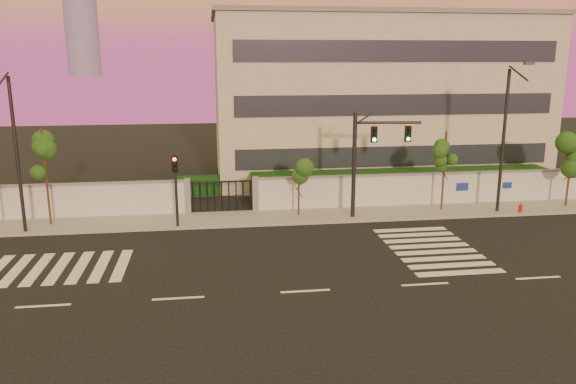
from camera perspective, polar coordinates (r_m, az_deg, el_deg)
name	(u,v)px	position (r m, az deg, el deg)	size (l,w,h in m)	color
ground	(305,291)	(22.78, 1.77, -10.04)	(120.00, 120.00, 0.00)	black
sidewalk	(275,217)	(32.56, -1.34, -2.58)	(60.00, 3.00, 0.15)	gray
perimeter_wall	(274,194)	(33.75, -1.47, -0.25)	(60.00, 0.36, 2.20)	silver
hedge_row	(285,188)	(36.58, -0.30, 0.43)	(41.00, 4.25, 1.80)	black
institutional_building	(373,96)	(44.48, 8.61, 9.57)	(24.40, 12.40, 12.25)	#B3AE97
road_markings	(258,260)	(26.05, -3.09, -6.93)	(57.00, 7.62, 0.02)	silver
street_tree_c	(44,155)	(32.78, -23.50, 3.47)	(1.48, 1.18, 5.47)	#382314
street_tree_d	(299,173)	(32.24, 1.14, 1.91)	(1.35, 1.07, 3.55)	#382314
street_tree_e	(445,153)	(34.58, 15.68, 3.82)	(1.41, 1.12, 4.87)	#382314
street_tree_f	(572,154)	(38.30, 26.87, 3.47)	(1.63, 1.30, 4.59)	#382314
traffic_signal_main	(368,152)	(32.04, 8.10, 4.00)	(3.88, 0.61, 6.14)	black
traffic_signal_secondary	(176,182)	(30.54, -11.34, 1.02)	(0.32, 0.33, 4.15)	black
streetlight_west	(15,148)	(31.73, -26.00, 4.08)	(0.51, 2.07, 8.60)	black
streetlight_east	(506,134)	(34.82, 21.23, 5.50)	(0.53, 2.13, 8.87)	black
fire_hydrant	(520,209)	(36.00, 22.53, -1.61)	(0.28, 0.26, 0.70)	red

